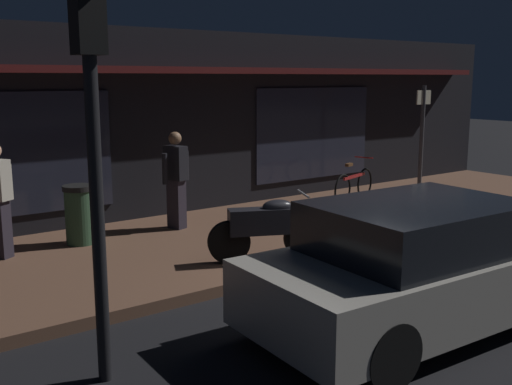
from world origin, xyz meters
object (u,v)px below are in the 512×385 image
Objects in this scene: sign_post at (422,134)px; traffic_light_pole at (92,107)px; motorcycle at (270,226)px; person_bystander at (176,178)px; bicycle_parked at (354,185)px; parked_car_near at (422,265)px; trash_bin at (80,214)px.

traffic_light_pole reaches higher than sign_post.
person_bystander is (-0.14, 2.45, 0.38)m from motorcycle.
motorcycle is 6.00m from sign_post.
person_bystander is at bearing 176.69° from bicycle_parked.
motorcycle is 1.00× the size of bicycle_parked.
parked_car_near reaches higher than bicycle_parked.
trash_bin is 5.40m from parked_car_near.
traffic_light_pole reaches higher than parked_car_near.
sign_post is (5.63, 1.89, 0.86)m from motorcycle.
trash_bin is at bearing 175.56° from sign_post.
bicycle_parked is (3.92, 2.21, -0.14)m from motorcycle.
sign_post reaches higher than bicycle_parked.
motorcycle is 2.48m from person_bystander.
person_bystander is at bearing 93.07° from parked_car_near.
parked_car_near reaches higher than motorcycle.
sign_post is at bearing 21.90° from traffic_light_pole.
motorcycle is 0.67× the size of sign_post.
bicycle_parked is 0.66× the size of sign_post.
person_bystander is 1.76m from trash_bin.
person_bystander is 5.29m from traffic_light_pole.
parked_car_near is (-5.50, -4.45, -0.81)m from sign_post.
parked_car_near is at bearing -128.47° from bicycle_parked.
motorcycle is 0.96× the size of person_bystander.
person_bystander is 0.46× the size of traffic_light_pole.
person_bystander is 5.03m from parked_car_near.
bicycle_parked is at bearing 28.58° from traffic_light_pole.
person_bystander is (-4.06, 0.23, 0.52)m from bicycle_parked.
parked_car_near is at bearing -87.10° from motorcycle.
sign_post is 0.67× the size of traffic_light_pole.
trash_bin is at bearing 126.83° from motorcycle.
trash_bin is (-1.71, 0.02, -0.41)m from person_bystander.
sign_post reaches higher than motorcycle.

